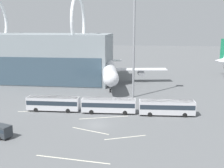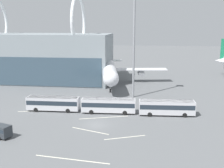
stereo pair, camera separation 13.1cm
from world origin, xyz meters
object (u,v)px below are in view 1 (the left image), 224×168
shuttle_bus_0 (53,103)px  shuttle_bus_2 (167,107)px  shuttle_bus_1 (109,105)px  floodlight_mast (134,32)px  airliner_at_gate_far (109,67)px

shuttle_bus_0 → shuttle_bus_2: bearing=-1.5°
shuttle_bus_1 → shuttle_bus_2: bearing=-2.8°
shuttle_bus_0 → floodlight_mast: 28.06m
floodlight_mast → airliner_at_gate_far: bearing=116.1°
shuttle_bus_0 → floodlight_mast: (17.82, 14.84, 15.81)m
shuttle_bus_0 → shuttle_bus_1: bearing=-1.4°
airliner_at_gate_far → floodlight_mast: bearing=16.6°
airliner_at_gate_far → floodlight_mast: 24.77m
shuttle_bus_1 → shuttle_bus_2: (12.98, -0.05, 0.00)m
shuttle_bus_0 → shuttle_bus_2: same height
airliner_at_gate_far → shuttle_bus_1: airliner_at_gate_far is taller
airliner_at_gate_far → shuttle_bus_2: airliner_at_gate_far is taller
floodlight_mast → shuttle_bus_1: bearing=-108.0°
airliner_at_gate_far → shuttle_bus_0: (-8.41, -34.07, -3.35)m
shuttle_bus_0 → shuttle_bus_1: same height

